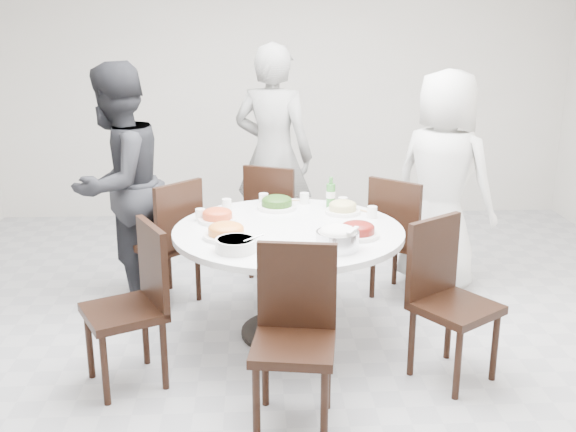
{
  "coord_description": "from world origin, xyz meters",
  "views": [
    {
      "loc": [
        -0.32,
        -4.06,
        2.07
      ],
      "look_at": [
        -0.1,
        0.15,
        0.82
      ],
      "focal_mm": 42.0,
      "sensor_mm": 36.0,
      "label": 1
    }
  ],
  "objects_px": {
    "chair_ne": "(405,237)",
    "diner_middle": "(273,156)",
    "soup_bowl": "(236,245)",
    "chair_nw": "(164,241)",
    "chair_n": "(278,219)",
    "rice_bowl": "(337,240)",
    "diner_left": "(118,185)",
    "diner_right": "(443,181)",
    "chair_sw": "(123,308)",
    "beverage_bottle": "(331,192)",
    "chair_se": "(456,304)",
    "dining_table": "(288,282)",
    "chair_s": "(293,343)"
  },
  "relations": [
    {
      "from": "dining_table",
      "to": "chair_s",
      "type": "height_order",
      "value": "chair_s"
    },
    {
      "from": "chair_n",
      "to": "diner_right",
      "type": "distance_m",
      "value": 1.36
    },
    {
      "from": "chair_sw",
      "to": "chair_se",
      "type": "height_order",
      "value": "same"
    },
    {
      "from": "chair_nw",
      "to": "chair_se",
      "type": "bearing_deg",
      "value": 100.26
    },
    {
      "from": "chair_n",
      "to": "rice_bowl",
      "type": "xyz_separation_m",
      "value": [
        0.29,
        -1.54,
        0.33
      ]
    },
    {
      "from": "diner_middle",
      "to": "beverage_bottle",
      "type": "bearing_deg",
      "value": 133.11
    },
    {
      "from": "dining_table",
      "to": "chair_s",
      "type": "xyz_separation_m",
      "value": [
        -0.03,
        -1.06,
        0.1
      ]
    },
    {
      "from": "rice_bowl",
      "to": "soup_bowl",
      "type": "height_order",
      "value": "rice_bowl"
    },
    {
      "from": "dining_table",
      "to": "chair_se",
      "type": "bearing_deg",
      "value": -33.58
    },
    {
      "from": "chair_n",
      "to": "diner_right",
      "type": "bearing_deg",
      "value": -168.84
    },
    {
      "from": "chair_nw",
      "to": "soup_bowl",
      "type": "height_order",
      "value": "chair_nw"
    },
    {
      "from": "chair_ne",
      "to": "diner_middle",
      "type": "relative_size",
      "value": 0.51
    },
    {
      "from": "chair_ne",
      "to": "chair_nw",
      "type": "height_order",
      "value": "same"
    },
    {
      "from": "chair_nw",
      "to": "chair_se",
      "type": "xyz_separation_m",
      "value": [
        1.83,
        -1.22,
        0.0
      ]
    },
    {
      "from": "dining_table",
      "to": "soup_bowl",
      "type": "height_order",
      "value": "soup_bowl"
    },
    {
      "from": "chair_sw",
      "to": "diner_middle",
      "type": "xyz_separation_m",
      "value": [
        0.92,
        2.04,
        0.46
      ]
    },
    {
      "from": "chair_se",
      "to": "diner_middle",
      "type": "distance_m",
      "value": 2.35
    },
    {
      "from": "chair_n",
      "to": "diner_left",
      "type": "height_order",
      "value": "diner_left"
    },
    {
      "from": "chair_sw",
      "to": "beverage_bottle",
      "type": "relative_size",
      "value": 4.23
    },
    {
      "from": "chair_sw",
      "to": "diner_middle",
      "type": "height_order",
      "value": "diner_middle"
    },
    {
      "from": "chair_nw",
      "to": "diner_middle",
      "type": "relative_size",
      "value": 0.51
    },
    {
      "from": "beverage_bottle",
      "to": "soup_bowl",
      "type": "bearing_deg",
      "value": -126.32
    },
    {
      "from": "dining_table",
      "to": "diner_left",
      "type": "height_order",
      "value": "diner_left"
    },
    {
      "from": "soup_bowl",
      "to": "chair_se",
      "type": "bearing_deg",
      "value": -9.25
    },
    {
      "from": "chair_ne",
      "to": "diner_left",
      "type": "relative_size",
      "value": 0.54
    },
    {
      "from": "dining_table",
      "to": "diner_right",
      "type": "relative_size",
      "value": 0.88
    },
    {
      "from": "dining_table",
      "to": "chair_s",
      "type": "relative_size",
      "value": 1.58
    },
    {
      "from": "dining_table",
      "to": "chair_sw",
      "type": "height_order",
      "value": "chair_sw"
    },
    {
      "from": "diner_left",
      "to": "diner_right",
      "type": "bearing_deg",
      "value": 119.58
    },
    {
      "from": "dining_table",
      "to": "chair_sw",
      "type": "distance_m",
      "value": 1.14
    },
    {
      "from": "diner_middle",
      "to": "rice_bowl",
      "type": "xyz_separation_m",
      "value": [
        0.32,
        -1.87,
        -0.13
      ]
    },
    {
      "from": "dining_table",
      "to": "chair_ne",
      "type": "bearing_deg",
      "value": 33.32
    },
    {
      "from": "dining_table",
      "to": "chair_sw",
      "type": "bearing_deg",
      "value": -148.86
    },
    {
      "from": "diner_right",
      "to": "diner_left",
      "type": "xyz_separation_m",
      "value": [
        -2.46,
        -0.13,
        0.03
      ]
    },
    {
      "from": "chair_nw",
      "to": "chair_sw",
      "type": "distance_m",
      "value": 1.19
    },
    {
      "from": "diner_middle",
      "to": "soup_bowl",
      "type": "relative_size",
      "value": 7.76
    },
    {
      "from": "chair_s",
      "to": "beverage_bottle",
      "type": "xyz_separation_m",
      "value": [
        0.36,
        1.54,
        0.39
      ]
    },
    {
      "from": "beverage_bottle",
      "to": "chair_s",
      "type": "bearing_deg",
      "value": -103.13
    },
    {
      "from": "diner_left",
      "to": "dining_table",
      "type": "bearing_deg",
      "value": 86.83
    },
    {
      "from": "dining_table",
      "to": "chair_se",
      "type": "relative_size",
      "value": 1.58
    },
    {
      "from": "chair_se",
      "to": "rice_bowl",
      "type": "bearing_deg",
      "value": 128.0
    },
    {
      "from": "chair_n",
      "to": "chair_ne",
      "type": "bearing_deg",
      "value": 175.37
    },
    {
      "from": "chair_ne",
      "to": "soup_bowl",
      "type": "relative_size",
      "value": 3.93
    },
    {
      "from": "chair_n",
      "to": "chair_s",
      "type": "distance_m",
      "value": 2.18
    },
    {
      "from": "dining_table",
      "to": "diner_right",
      "type": "distance_m",
      "value": 1.56
    },
    {
      "from": "dining_table",
      "to": "diner_left",
      "type": "relative_size",
      "value": 0.85
    },
    {
      "from": "diner_right",
      "to": "dining_table",
      "type": "bearing_deg",
      "value": 76.95
    },
    {
      "from": "soup_bowl",
      "to": "chair_nw",
      "type": "bearing_deg",
      "value": 118.86
    },
    {
      "from": "chair_se",
      "to": "soup_bowl",
      "type": "xyz_separation_m",
      "value": [
        -1.27,
        0.21,
        0.31
      ]
    },
    {
      "from": "chair_n",
      "to": "chair_nw",
      "type": "xyz_separation_m",
      "value": [
        -0.86,
        -0.52,
        0.0
      ]
    }
  ]
}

